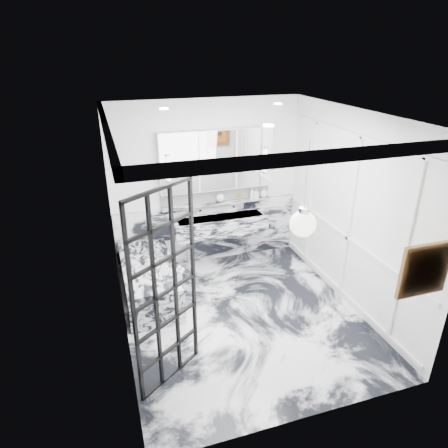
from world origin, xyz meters
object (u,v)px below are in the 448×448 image
object	(u,v)px
crittall_door	(166,292)
trough_sink	(220,225)
mirror_cabinet	(217,160)
bathtub	(150,281)

from	to	relation	value
crittall_door	trough_sink	xyz separation A→B (m)	(1.33, 2.35, -0.42)
trough_sink	mirror_cabinet	size ratio (longest dim) A/B	0.84
crittall_door	mirror_cabinet	distance (m)	2.93
trough_sink	bathtub	distance (m)	1.55
mirror_cabinet	bathtub	xyz separation A→B (m)	(-1.32, -0.83, -1.54)
trough_sink	mirror_cabinet	world-z (taller)	mirror_cabinet
crittall_door	bathtub	distance (m)	1.90
trough_sink	bathtub	xyz separation A→B (m)	(-1.33, -0.66, -0.45)
crittall_door	mirror_cabinet	bearing A→B (deg)	27.06
trough_sink	bathtub	bearing A→B (deg)	-153.52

